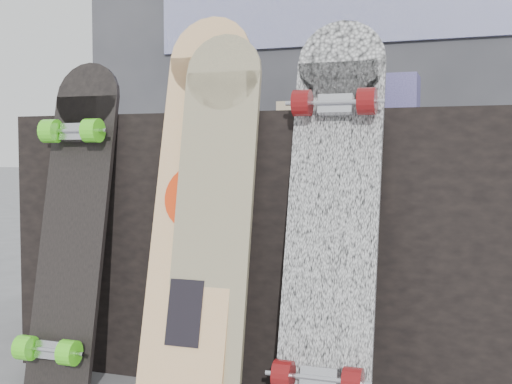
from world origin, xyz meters
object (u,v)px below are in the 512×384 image
(longboard_cascadia, at_px, (332,208))
(vendor_table, at_px, (285,240))
(longboard_geisha, at_px, (197,192))
(skateboard_dark, at_px, (72,217))
(longboard_celtic, at_px, (214,204))

(longboard_cascadia, bearing_deg, vendor_table, 121.87)
(longboard_geisha, relative_size, skateboard_dark, 1.13)
(vendor_table, distance_m, longboard_celtic, 0.41)
(longboard_geisha, relative_size, longboard_celtic, 1.06)
(vendor_table, bearing_deg, longboard_cascadia, -58.13)
(vendor_table, distance_m, longboard_geisha, 0.43)
(vendor_table, bearing_deg, skateboard_dark, -143.79)
(longboard_celtic, distance_m, skateboard_dark, 0.45)
(skateboard_dark, bearing_deg, vendor_table, 36.21)
(longboard_geisha, xyz_separation_m, longboard_celtic, (0.06, -0.02, -0.03))
(vendor_table, height_order, longboard_cascadia, longboard_cascadia)
(longboard_celtic, bearing_deg, longboard_geisha, 162.74)
(vendor_table, xyz_separation_m, longboard_cascadia, (0.24, -0.38, 0.14))
(longboard_geisha, bearing_deg, vendor_table, 67.30)
(vendor_table, height_order, skateboard_dark, skateboard_dark)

